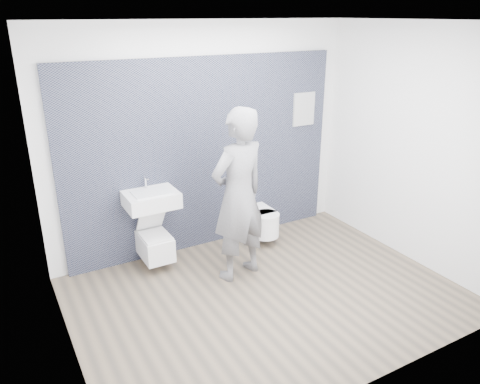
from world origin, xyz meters
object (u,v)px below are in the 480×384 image
washbasin (151,199)px  toilet_rounded (261,222)px  visitor (238,196)px  toilet_square (155,244)px

washbasin → toilet_rounded: 1.57m
washbasin → visitor: (0.77, -0.68, 0.12)m
washbasin → visitor: size_ratio=0.30×
washbasin → visitor: 1.03m
washbasin → toilet_rounded: (1.46, -0.07, -0.58)m
toilet_rounded → visitor: visitor is taller
toilet_square → visitor: bearing=-40.5°
washbasin → toilet_square: washbasin is taller
washbasin → toilet_square: size_ratio=0.99×
visitor → washbasin: bearing=-54.0°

